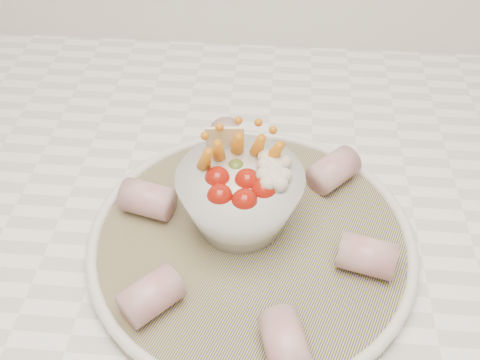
{
  "coord_description": "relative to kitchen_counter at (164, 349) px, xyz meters",
  "views": [
    {
      "loc": [
        0.18,
        0.99,
        1.37
      ],
      "look_at": [
        0.15,
        1.36,
        1.0
      ],
      "focal_mm": 40.0,
      "sensor_mm": 36.0,
      "label": 1
    }
  ],
  "objects": [
    {
      "name": "cured_meat_rolls",
      "position": [
        0.16,
        -0.11,
        0.49
      ],
      "size": [
        0.29,
        0.32,
        0.04
      ],
      "color": "#AA4E5D",
      "rests_on": "serving_platter"
    },
    {
      "name": "serving_platter",
      "position": [
        0.16,
        -0.11,
        0.47
      ],
      "size": [
        0.44,
        0.44,
        0.02
      ],
      "color": "navy",
      "rests_on": "kitchen_counter"
    },
    {
      "name": "veggie_bowl",
      "position": [
        0.15,
        -0.08,
        0.51
      ],
      "size": [
        0.13,
        0.13,
        0.1
      ],
      "color": "silver",
      "rests_on": "serving_platter"
    },
    {
      "name": "kitchen_counter",
      "position": [
        0.0,
        0.0,
        0.0
      ],
      "size": [
        2.04,
        0.62,
        0.92
      ],
      "color": "#B6A98C",
      "rests_on": "ground"
    }
  ]
}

